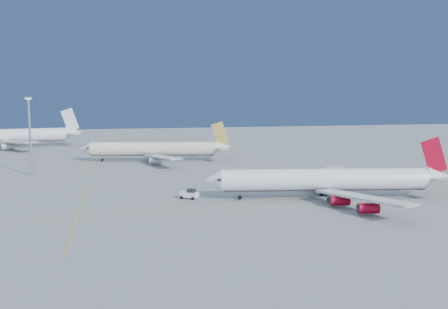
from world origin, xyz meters
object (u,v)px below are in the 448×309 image
pushback_tug (190,194)px  light_mast (30,129)px  airliner_virgin (330,180)px  airliner_third (7,136)px  airliner_etihad (157,149)px

pushback_tug → light_mast: 63.59m
airliner_virgin → airliner_third: size_ratio=0.88×
airliner_etihad → pushback_tug: airliner_etihad is taller
airliner_third → airliner_etihad: bearing=-53.3°
pushback_tug → light_mast: light_mast is taller
airliner_virgin → light_mast: bearing=154.7°
airliner_third → pushback_tug: airliner_third is taller
airliner_third → pushback_tug: 148.12m
airliner_virgin → pushback_tug: airliner_virgin is taller
airliner_third → pushback_tug: (66.51, -132.28, -4.44)m
airliner_third → light_mast: (23.70, -87.13, 8.73)m
airliner_third → light_mast: bearing=-84.3°
airliner_virgin → airliner_third: airliner_third is taller
airliner_etihad → airliner_virgin: bearing=-56.1°
pushback_tug → light_mast: (-42.81, 45.14, 13.17)m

